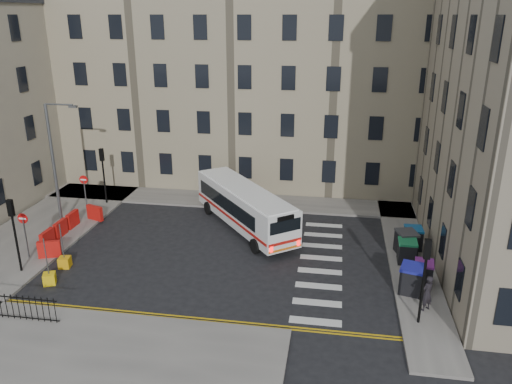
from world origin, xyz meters
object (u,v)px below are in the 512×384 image
(wheelie_bin_d, at_px, (406,242))
(wheelie_bin_a, at_px, (412,279))
(wheelie_bin_b, at_px, (423,272))
(wheelie_bin_c, at_px, (407,251))
(pedestrian, at_px, (427,293))
(bollard_yellow, at_px, (50,279))
(wheelie_bin_e, at_px, (413,238))
(bollard_chevron, at_px, (65,262))
(bus, at_px, (244,206))
(streetlamp, at_px, (54,165))

(wheelie_bin_d, bearing_deg, wheelie_bin_a, -108.21)
(wheelie_bin_b, xyz_separation_m, wheelie_bin_c, (-0.56, 2.29, 0.04))
(pedestrian, height_order, bollard_yellow, pedestrian)
(wheelie_bin_a, distance_m, wheelie_bin_b, 1.20)
(wheelie_bin_e, xyz_separation_m, pedestrian, (-0.24, -6.73, 0.24))
(bollard_yellow, height_order, bollard_chevron, same)
(wheelie_bin_d, bearing_deg, bollard_chevron, 178.39)
(wheelie_bin_b, distance_m, pedestrian, 2.59)
(bollard_yellow, xyz_separation_m, bollard_chevron, (-0.17, 1.82, 0.00))
(wheelie_bin_a, bearing_deg, wheelie_bin_e, 97.20)
(pedestrian, distance_m, bollard_chevron, 19.12)
(bus, height_order, bollard_yellow, bus)
(bus, height_order, wheelie_bin_a, bus)
(wheelie_bin_d, relative_size, wheelie_bin_e, 1.15)
(bus, distance_m, wheelie_bin_d, 10.26)
(wheelie_bin_a, relative_size, bollard_chevron, 2.52)
(streetlamp, distance_m, wheelie_bin_b, 22.90)
(streetlamp, xyz_separation_m, wheelie_bin_d, (21.80, -0.49, -3.50))
(wheelie_bin_e, height_order, pedestrian, pedestrian)
(wheelie_bin_b, height_order, bollard_chevron, wheelie_bin_b)
(bollard_chevron, bearing_deg, wheelie_bin_a, 0.62)
(streetlamp, relative_size, wheelie_bin_c, 6.35)
(streetlamp, xyz_separation_m, wheelie_bin_b, (22.29, -3.85, -3.58))
(wheelie_bin_b, bearing_deg, streetlamp, 178.50)
(streetlamp, xyz_separation_m, wheelie_bin_e, (22.30, 0.32, -3.54))
(bus, bearing_deg, wheelie_bin_e, -46.56)
(bus, xyz_separation_m, wheelie_bin_c, (9.87, -3.46, -0.78))
(wheelie_bin_c, relative_size, wheelie_bin_d, 0.87)
(streetlamp, height_order, wheelie_bin_b, streetlamp)
(bollard_yellow, bearing_deg, wheelie_bin_b, 8.88)
(bus, distance_m, pedestrian, 13.17)
(streetlamp, height_order, pedestrian, streetlamp)
(wheelie_bin_c, bearing_deg, streetlamp, 177.97)
(wheelie_bin_a, distance_m, bollard_yellow, 18.53)
(streetlamp, height_order, wheelie_bin_d, streetlamp)
(streetlamp, distance_m, wheelie_bin_a, 22.38)
(streetlamp, distance_m, wheelie_bin_e, 22.58)
(streetlamp, height_order, wheelie_bin_a, streetlamp)
(wheelie_bin_a, xyz_separation_m, wheelie_bin_b, (0.71, 0.96, -0.10))
(bus, height_order, wheelie_bin_c, bus)
(bus, bearing_deg, bollard_chevron, -179.93)
(wheelie_bin_c, bearing_deg, pedestrian, -84.08)
(wheelie_bin_c, height_order, pedestrian, pedestrian)
(bus, bearing_deg, wheelie_bin_d, -51.44)
(wheelie_bin_d, height_order, wheelie_bin_e, wheelie_bin_d)
(wheelie_bin_e, xyz_separation_m, bollard_yellow, (-19.13, -7.15, -0.50))
(wheelie_bin_b, xyz_separation_m, bollard_yellow, (-19.12, -2.99, -0.45))
(wheelie_bin_a, relative_size, bollard_yellow, 2.52)
(wheelie_bin_a, bearing_deg, bollard_chevron, -164.14)
(wheelie_bin_e, relative_size, bollard_yellow, 2.15)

